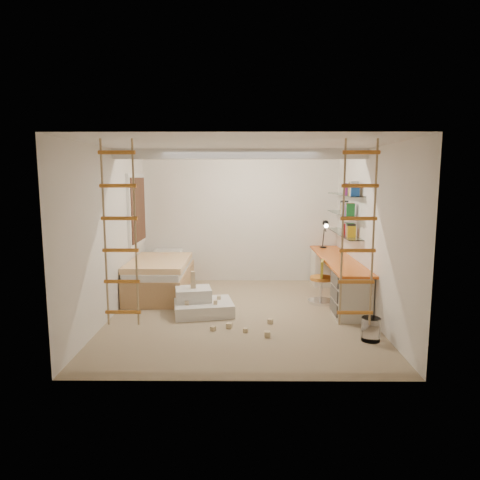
{
  "coord_description": "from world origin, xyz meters",
  "views": [
    {
      "loc": [
        0.05,
        -6.55,
        2.16
      ],
      "look_at": [
        0.0,
        0.3,
        1.15
      ],
      "focal_mm": 32.0,
      "sensor_mm": 36.0,
      "label": 1
    }
  ],
  "objects_px": {
    "desk": "(337,277)",
    "play_platform": "(201,304)",
    "bed": "(161,276)",
    "swivel_chair": "(321,287)"
  },
  "relations": [
    {
      "from": "bed",
      "to": "swivel_chair",
      "type": "relative_size",
      "value": 2.66
    },
    {
      "from": "desk",
      "to": "bed",
      "type": "height_order",
      "value": "desk"
    },
    {
      "from": "swivel_chair",
      "to": "play_platform",
      "type": "distance_m",
      "value": 2.12
    },
    {
      "from": "desk",
      "to": "play_platform",
      "type": "bearing_deg",
      "value": -160.65
    },
    {
      "from": "desk",
      "to": "bed",
      "type": "xyz_separation_m",
      "value": [
        -3.2,
        0.36,
        -0.07
      ]
    },
    {
      "from": "desk",
      "to": "bed",
      "type": "distance_m",
      "value": 3.22
    },
    {
      "from": "desk",
      "to": "play_platform",
      "type": "relative_size",
      "value": 2.74
    },
    {
      "from": "desk",
      "to": "play_platform",
      "type": "xyz_separation_m",
      "value": [
        -2.34,
        -0.82,
        -0.25
      ]
    },
    {
      "from": "bed",
      "to": "play_platform",
      "type": "distance_m",
      "value": 1.47
    },
    {
      "from": "play_platform",
      "to": "bed",
      "type": "bearing_deg",
      "value": 125.7
    }
  ]
}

